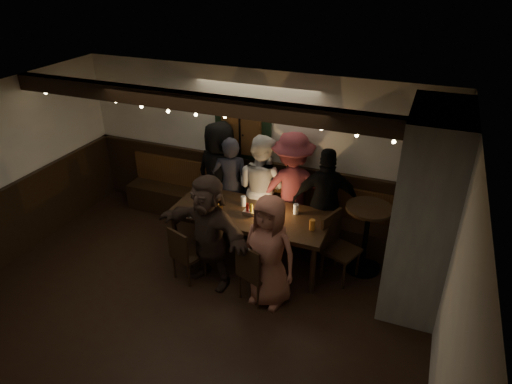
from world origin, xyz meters
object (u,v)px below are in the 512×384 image
at_px(person_a, 220,176).
at_px(dining_table, 251,217).
at_px(person_c, 261,188).
at_px(person_e, 326,202).
at_px(person_b, 231,186).
at_px(chair_end, 336,242).
at_px(high_top, 367,230).
at_px(chair_near_right, 253,270).
at_px(person_g, 269,252).
at_px(person_d, 292,188).
at_px(chair_near_left, 184,252).
at_px(person_f, 209,231).

bearing_deg(person_a, dining_table, 144.85).
distance_m(person_c, person_e, 1.05).
xyz_separation_m(person_b, person_e, (1.56, -0.02, 0.03)).
bearing_deg(dining_table, chair_end, 4.62).
bearing_deg(dining_table, high_top, 14.18).
distance_m(chair_near_right, person_c, 1.64).
bearing_deg(person_b, person_e, 158.72).
bearing_deg(person_a, person_g, 139.78).
xyz_separation_m(high_top, person_e, (-0.66, 0.23, 0.20)).
bearing_deg(chair_end, person_e, 119.29).
height_order(person_c, person_e, person_c).
height_order(dining_table, person_e, person_e).
height_order(person_c, person_d, person_d).
bearing_deg(person_g, person_b, 138.56).
distance_m(dining_table, chair_near_right, 0.95).
bearing_deg(chair_near_right, chair_near_left, 177.27).
xyz_separation_m(chair_end, person_c, (-1.35, 0.58, 0.32)).
bearing_deg(person_d, person_c, -15.06).
distance_m(person_a, person_d, 1.21).
height_order(chair_near_right, person_a, person_a).
bearing_deg(person_f, chair_near_right, 1.83).
height_order(chair_near_right, person_d, person_d).
height_order(person_b, person_g, person_b).
distance_m(chair_near_right, person_d, 1.66).
relative_size(high_top, person_c, 0.59).
height_order(dining_table, chair_near_right, dining_table).
bearing_deg(person_f, chair_end, 41.40).
bearing_deg(chair_end, person_g, -128.60).
relative_size(high_top, person_f, 0.63).
relative_size(dining_table, person_d, 1.26).
xyz_separation_m(dining_table, person_c, (-0.10, 0.69, 0.13)).
relative_size(person_c, person_e, 1.02).
relative_size(chair_near_right, person_a, 0.49).
bearing_deg(high_top, person_g, -131.87).
bearing_deg(person_b, chair_near_left, 67.42).
bearing_deg(person_g, person_a, 141.64).
relative_size(person_a, person_c, 1.05).
xyz_separation_m(person_f, person_g, (0.89, -0.08, -0.04)).
relative_size(dining_table, person_g, 1.46).
xyz_separation_m(chair_near_left, person_e, (1.61, 1.43, 0.38)).
relative_size(chair_end, person_g, 0.63).
bearing_deg(person_f, person_a, 124.85).
bearing_deg(person_f, dining_table, 79.17).
height_order(chair_near_right, person_e, person_e).
bearing_deg(chair_near_left, dining_table, 49.91).
relative_size(chair_near_left, chair_end, 0.86).
xyz_separation_m(high_top, person_b, (-2.22, 0.25, 0.17)).
xyz_separation_m(chair_near_right, person_c, (-0.48, 1.53, 0.37)).
xyz_separation_m(person_d, person_e, (0.58, -0.13, -0.06)).
bearing_deg(high_top, person_c, 170.65).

